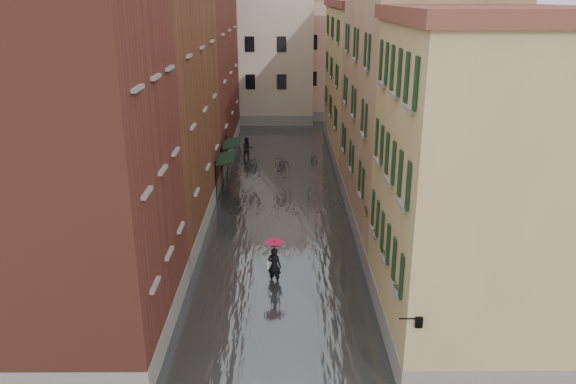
{
  "coord_description": "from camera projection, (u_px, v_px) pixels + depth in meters",
  "views": [
    {
      "loc": [
        0.32,
        -20.68,
        12.32
      ],
      "look_at": [
        0.46,
        5.84,
        3.0
      ],
      "focal_mm": 35.0,
      "sensor_mm": 36.0,
      "label": 1
    }
  ],
  "objects": [
    {
      "name": "building_end_cream",
      "position": [
        253.0,
        56.0,
        57.27
      ],
      "size": [
        12.0,
        9.0,
        13.0
      ],
      "primitive_type": "cube",
      "color": "beige",
      "rests_on": "ground"
    },
    {
      "name": "floodwater",
      "position": [
        280.0,
        198.0,
        35.82
      ],
      "size": [
        10.0,
        60.0,
        0.2
      ],
      "primitive_type": "cube",
      "color": "#43474A",
      "rests_on": "ground"
    },
    {
      "name": "wall_lantern",
      "position": [
        418.0,
        321.0,
        16.95
      ],
      "size": [
        0.71,
        0.22,
        0.35
      ],
      "color": "black",
      "rests_on": "ground"
    },
    {
      "name": "awning_far",
      "position": [
        231.0,
        144.0,
        39.18
      ],
      "size": [
        1.09,
        3.02,
        2.8
      ],
      "color": "black",
      "rests_on": "ground"
    },
    {
      "name": "building_end_pink",
      "position": [
        339.0,
        58.0,
        59.37
      ],
      "size": [
        10.0,
        9.0,
        12.0
      ],
      "primitive_type": "cube",
      "color": "tan",
      "rests_on": "ground"
    },
    {
      "name": "building_right_far",
      "position": [
        369.0,
        83.0,
        44.36
      ],
      "size": [
        6.0,
        16.0,
        11.5
      ],
      "primitive_type": "cube",
      "color": "tan",
      "rests_on": "ground"
    },
    {
      "name": "window_planters",
      "position": [
        383.0,
        236.0,
        21.7
      ],
      "size": [
        0.59,
        7.95,
        0.84
      ],
      "color": "#9C3C33",
      "rests_on": "ground"
    },
    {
      "name": "building_left_far",
      "position": [
        192.0,
        67.0,
        43.88
      ],
      "size": [
        6.0,
        16.0,
        14.0
      ],
      "primitive_type": "cube",
      "color": "brown",
      "rests_on": "ground"
    },
    {
      "name": "building_left_mid",
      "position": [
        148.0,
        115.0,
        29.98
      ],
      "size": [
        6.0,
        14.0,
        12.5
      ],
      "primitive_type": "cube",
      "color": "brown",
      "rests_on": "ground"
    },
    {
      "name": "pedestrian_far",
      "position": [
        248.0,
        149.0,
        43.98
      ],
      "size": [
        1.07,
        0.94,
        1.85
      ],
      "primitive_type": "imported",
      "rotation": [
        0.0,
        0.0,
        0.31
      ],
      "color": "black",
      "rests_on": "ground"
    },
    {
      "name": "pedestrian_main",
      "position": [
        274.0,
        259.0,
        24.99
      ],
      "size": [
        0.87,
        0.87,
        2.06
      ],
      "color": "black",
      "rests_on": "ground"
    },
    {
      "name": "awning_near",
      "position": [
        225.0,
        159.0,
        35.63
      ],
      "size": [
        1.09,
        3.14,
        2.8
      ],
      "color": "black",
      "rests_on": "ground"
    },
    {
      "name": "building_right_mid",
      "position": [
        410.0,
        111.0,
        29.96
      ],
      "size": [
        6.0,
        14.0,
        13.0
      ],
      "primitive_type": "cube",
      "color": "tan",
      "rests_on": "ground"
    },
    {
      "name": "building_right_near",
      "position": [
        474.0,
        192.0,
        19.83
      ],
      "size": [
        6.0,
        8.0,
        11.5
      ],
      "primitive_type": "cube",
      "color": "tan",
      "rests_on": "ground"
    },
    {
      "name": "ground",
      "position": [
        278.0,
        305.0,
        23.59
      ],
      "size": [
        120.0,
        120.0,
        0.0
      ],
      "primitive_type": "plane",
      "color": "#5C5B5E",
      "rests_on": "ground"
    },
    {
      "name": "building_left_near",
      "position": [
        75.0,
        172.0,
        19.52
      ],
      "size": [
        6.0,
        8.0,
        13.0
      ],
      "primitive_type": "cube",
      "color": "brown",
      "rests_on": "ground"
    }
  ]
}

